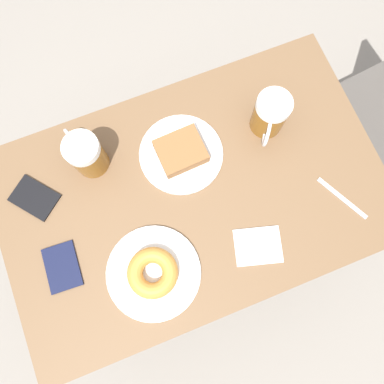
{
  "coord_description": "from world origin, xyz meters",
  "views": [
    {
      "loc": [
        0.22,
        -0.09,
        1.81
      ],
      "look_at": [
        0.0,
        0.0,
        0.79
      ],
      "focal_mm": 35.0,
      "sensor_mm": 36.0,
      "label": 1
    }
  ],
  "objects_px": {
    "plate_with_donut": "(153,273)",
    "passport_far_edge": "(35,198)",
    "beer_mug_left": "(270,115)",
    "fork": "(342,198)",
    "napkin_folded": "(258,246)",
    "passport_near_edge": "(62,267)",
    "beer_mug_center": "(86,154)",
    "plate_with_cake": "(181,153)"
  },
  "relations": [
    {
      "from": "napkin_folded",
      "to": "passport_near_edge",
      "type": "bearing_deg",
      "value": -105.53
    },
    {
      "from": "plate_with_cake",
      "to": "napkin_folded",
      "type": "height_order",
      "value": "plate_with_cake"
    },
    {
      "from": "plate_with_cake",
      "to": "napkin_folded",
      "type": "xyz_separation_m",
      "value": [
        0.33,
        0.1,
        -0.02
      ]
    },
    {
      "from": "plate_with_donut",
      "to": "passport_far_edge",
      "type": "xyz_separation_m",
      "value": [
        -0.32,
        -0.24,
        -0.02
      ]
    },
    {
      "from": "beer_mug_center",
      "to": "passport_near_edge",
      "type": "xyz_separation_m",
      "value": [
        0.26,
        -0.17,
        -0.07
      ]
    },
    {
      "from": "passport_near_edge",
      "to": "passport_far_edge",
      "type": "xyz_separation_m",
      "value": [
        -0.21,
        -0.02,
        0.0
      ]
    },
    {
      "from": "fork",
      "to": "passport_near_edge",
      "type": "height_order",
      "value": "passport_near_edge"
    },
    {
      "from": "plate_with_donut",
      "to": "passport_far_edge",
      "type": "bearing_deg",
      "value": -142.92
    },
    {
      "from": "plate_with_cake",
      "to": "beer_mug_left",
      "type": "distance_m",
      "value": 0.27
    },
    {
      "from": "napkin_folded",
      "to": "fork",
      "type": "bearing_deg",
      "value": 97.29
    },
    {
      "from": "fork",
      "to": "passport_far_edge",
      "type": "relative_size",
      "value": 1.03
    },
    {
      "from": "plate_with_donut",
      "to": "beer_mug_center",
      "type": "relative_size",
      "value": 1.83
    },
    {
      "from": "beer_mug_left",
      "to": "beer_mug_center",
      "type": "height_order",
      "value": "same"
    },
    {
      "from": "passport_far_edge",
      "to": "beer_mug_left",
      "type": "bearing_deg",
      "value": 86.92
    },
    {
      "from": "plate_with_donut",
      "to": "beer_mug_left",
      "type": "bearing_deg",
      "value": 121.63
    },
    {
      "from": "beer_mug_left",
      "to": "passport_far_edge",
      "type": "distance_m",
      "value": 0.7
    },
    {
      "from": "beer_mug_left",
      "to": "fork",
      "type": "relative_size",
      "value": 0.88
    },
    {
      "from": "beer_mug_left",
      "to": "napkin_folded",
      "type": "bearing_deg",
      "value": -27.41
    },
    {
      "from": "napkin_folded",
      "to": "passport_far_edge",
      "type": "distance_m",
      "value": 0.64
    },
    {
      "from": "beer_mug_left",
      "to": "passport_far_edge",
      "type": "relative_size",
      "value": 0.9
    },
    {
      "from": "passport_far_edge",
      "to": "passport_near_edge",
      "type": "bearing_deg",
      "value": 4.27
    },
    {
      "from": "plate_with_donut",
      "to": "plate_with_cake",
      "type": "bearing_deg",
      "value": 146.29
    },
    {
      "from": "passport_near_edge",
      "to": "passport_far_edge",
      "type": "relative_size",
      "value": 0.85
    },
    {
      "from": "plate_with_donut",
      "to": "beer_mug_center",
      "type": "bearing_deg",
      "value": -171.25
    },
    {
      "from": "plate_with_cake",
      "to": "beer_mug_left",
      "type": "height_order",
      "value": "beer_mug_left"
    },
    {
      "from": "fork",
      "to": "passport_far_edge",
      "type": "bearing_deg",
      "value": -111.67
    },
    {
      "from": "plate_with_donut",
      "to": "fork",
      "type": "distance_m",
      "value": 0.57
    },
    {
      "from": "plate_with_cake",
      "to": "passport_near_edge",
      "type": "height_order",
      "value": "plate_with_cake"
    },
    {
      "from": "napkin_folded",
      "to": "passport_far_edge",
      "type": "xyz_separation_m",
      "value": [
        -0.36,
        -0.53,
        0.0
      ]
    },
    {
      "from": "napkin_folded",
      "to": "passport_near_edge",
      "type": "height_order",
      "value": "passport_near_edge"
    },
    {
      "from": "beer_mug_left",
      "to": "beer_mug_center",
      "type": "distance_m",
      "value": 0.52
    },
    {
      "from": "plate_with_donut",
      "to": "passport_near_edge",
      "type": "distance_m",
      "value": 0.25
    },
    {
      "from": "plate_with_cake",
      "to": "fork",
      "type": "distance_m",
      "value": 0.48
    },
    {
      "from": "fork",
      "to": "passport_far_edge",
      "type": "distance_m",
      "value": 0.87
    },
    {
      "from": "beer_mug_left",
      "to": "napkin_folded",
      "type": "xyz_separation_m",
      "value": [
        0.32,
        -0.17,
        -0.07
      ]
    },
    {
      "from": "fork",
      "to": "passport_near_edge",
      "type": "bearing_deg",
      "value": -97.77
    },
    {
      "from": "plate_with_cake",
      "to": "beer_mug_left",
      "type": "bearing_deg",
      "value": 88.92
    },
    {
      "from": "beer_mug_center",
      "to": "fork",
      "type": "height_order",
      "value": "beer_mug_center"
    },
    {
      "from": "beer_mug_left",
      "to": "napkin_folded",
      "type": "distance_m",
      "value": 0.37
    },
    {
      "from": "plate_with_cake",
      "to": "napkin_folded",
      "type": "distance_m",
      "value": 0.34
    },
    {
      "from": "plate_with_cake",
      "to": "fork",
      "type": "xyz_separation_m",
      "value": [
        0.29,
        0.38,
        -0.02
      ]
    },
    {
      "from": "napkin_folded",
      "to": "passport_far_edge",
      "type": "relative_size",
      "value": 0.99
    }
  ]
}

